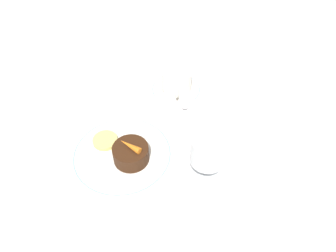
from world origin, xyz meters
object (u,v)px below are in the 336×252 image
object	(u,v)px
dinner_plate	(123,155)
wine_glass	(208,152)
fork	(133,106)
dessert_cake	(131,152)
coffee_cup	(176,80)

from	to	relation	value
dinner_plate	wine_glass	bearing A→B (deg)	76.44
dinner_plate	fork	xyz separation A→B (m)	(-0.17, 0.01, -0.01)
wine_glass	fork	size ratio (longest dim) A/B	0.61
fork	dessert_cake	world-z (taller)	dessert_cake
wine_glass	fork	distance (m)	0.28
fork	dinner_plate	bearing A→B (deg)	-3.77
coffee_cup	fork	world-z (taller)	coffee_cup
dinner_plate	dessert_cake	size ratio (longest dim) A/B	2.98
coffee_cup	fork	bearing A→B (deg)	-61.48
fork	wine_glass	bearing A→B (deg)	39.24
coffee_cup	dessert_cake	xyz separation A→B (m)	(0.24, -0.10, -0.01)
coffee_cup	wine_glass	bearing A→B (deg)	12.44
dinner_plate	coffee_cup	distance (m)	0.26
dinner_plate	wine_glass	xyz separation A→B (m)	(0.04, 0.18, 0.07)
wine_glass	dessert_cake	distance (m)	0.17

